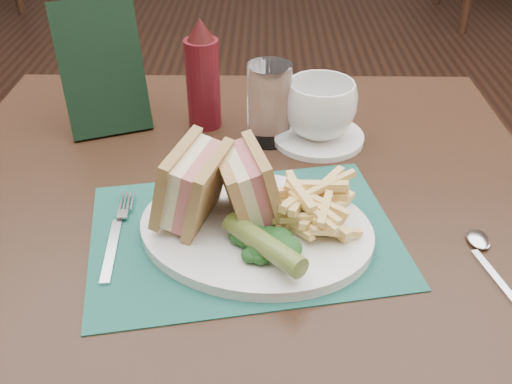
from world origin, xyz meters
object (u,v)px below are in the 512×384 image
saucer (318,137)px  ketchup_bottle (203,74)px  plate (256,229)px  table_main (242,345)px  sandwich_half_a (176,181)px  check_presenter (102,68)px  coffee_cup (320,109)px  drinking_glass (269,104)px  placemat (244,234)px  sandwich_half_b (232,186)px

saucer → ketchup_bottle: size_ratio=0.81×
plate → saucer: size_ratio=2.00×
table_main → saucer: (0.13, 0.11, 0.38)m
sandwich_half_a → check_presenter: (-0.15, 0.27, 0.03)m
plate → sandwich_half_a: (-0.10, 0.02, 0.06)m
table_main → coffee_cup: coffee_cup is taller
ketchup_bottle → check_presenter: bearing=-177.3°
table_main → saucer: bearing=42.3°
table_main → sandwich_half_a: sandwich_half_a is taller
saucer → ketchup_bottle: 0.22m
plate → sandwich_half_a: size_ratio=2.82×
saucer → drinking_glass: drinking_glass is taller
plate → ketchup_bottle: (-0.09, 0.30, 0.08)m
table_main → check_presenter: size_ratio=4.16×
placemat → plate: bearing=-4.7°
coffee_cup → check_presenter: size_ratio=0.54×
sandwich_half_b → coffee_cup: size_ratio=0.84×
coffee_cup → sandwich_half_b: bearing=-118.5°
sandwich_half_b → ketchup_bottle: ketchup_bottle is taller
coffee_cup → sandwich_half_a: bearing=-130.5°
placemat → sandwich_half_a: size_ratio=3.66×
plate → sandwich_half_b: size_ratio=3.06×
drinking_glass → check_presenter: check_presenter is taller
sandwich_half_b → check_presenter: check_presenter is taller
plate → sandwich_half_a: 0.12m
sandwich_half_b → check_presenter: size_ratio=0.45×
ketchup_bottle → check_presenter: 0.16m
placemat → coffee_cup: (0.11, 0.25, 0.05)m
placemat → plate: plate is taller
check_presenter → sandwich_half_a: bearing=-82.4°
placemat → ketchup_bottle: (-0.08, 0.30, 0.09)m
saucer → check_presenter: bearing=173.2°
sandwich_half_b → check_presenter: bearing=112.4°
placemat → ketchup_bottle: 0.32m
plate → ketchup_bottle: size_ratio=1.61×
coffee_cup → table_main: bearing=-137.7°
coffee_cup → ketchup_bottle: ketchup_bottle is taller
table_main → sandwich_half_b: (-0.00, -0.12, 0.44)m
placemat → sandwich_half_b: (-0.01, 0.01, 0.07)m
drinking_glass → ketchup_bottle: bearing=154.8°
sandwich_half_a → sandwich_half_b: size_ratio=1.09×
table_main → drinking_glass: (0.04, 0.11, 0.44)m
placemat → saucer: 0.27m
table_main → drinking_glass: drinking_glass is taller
table_main → check_presenter: check_presenter is taller
table_main → saucer: saucer is taller
ketchup_bottle → sandwich_half_a: bearing=-91.8°
check_presenter → plate: bearing=-70.8°
sandwich_half_a → table_main: bearing=74.7°
sandwich_half_a → placemat: bearing=4.8°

